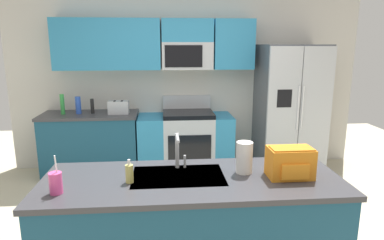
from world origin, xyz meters
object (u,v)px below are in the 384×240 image
toaster (119,107)px  pepper_mill (92,106)px  sink_faucet (178,148)px  refrigerator (290,109)px  range_oven (186,142)px  backpack (290,162)px  bottle_green (62,104)px  bottle_blue (78,105)px  soap_dispenser (129,173)px  drink_cup_pink (56,183)px  paper_towel_roll (244,157)px

toaster → pepper_mill: 0.37m
sink_faucet → refrigerator: bearing=51.8°
range_oven → backpack: size_ratio=4.25×
refrigerator → bottle_green: 3.23m
range_oven → bottle_blue: size_ratio=5.66×
range_oven → refrigerator: bearing=-2.7°
range_oven → sink_faucet: size_ratio=4.82×
soap_dispenser → pepper_mill: bearing=106.7°
bottle_blue → drink_cup_pink: 2.68m
range_oven → backpack: 2.63m
soap_dispenser → bottle_blue: bearing=110.7°
range_oven → bottle_blue: bottle_blue is taller
pepper_mill → soap_dispenser: pepper_mill is taller
paper_towel_roll → range_oven: bearing=96.9°
backpack → toaster: bearing=122.3°
range_oven → paper_towel_roll: 2.47m
pepper_mill → paper_towel_roll: 2.87m
refrigerator → backpack: size_ratio=5.78×
toaster → soap_dispenser: size_ratio=1.65×
toaster → backpack: (1.54, -2.44, 0.03)m
refrigerator → bottle_green: refrigerator is taller
refrigerator → backpack: (-0.92, -2.42, 0.09)m
range_oven → toaster: size_ratio=4.86×
toaster → drink_cup_pink: size_ratio=1.06×
toaster → backpack: bearing=-57.7°
range_oven → sink_faucet: sink_faucet is taller
pepper_mill → soap_dispenser: bearing=-73.3°
bottle_blue → backpack: 3.26m
bottle_green → sink_faucet: (1.50, -2.24, 0.03)m
pepper_mill → paper_towel_roll: (1.60, -2.38, 0.02)m
range_oven → drink_cup_pink: size_ratio=5.16×
toaster → paper_towel_roll: paper_towel_roll is taller
bottle_blue → pepper_mill: bearing=0.6°
sink_faucet → drink_cup_pink: size_ratio=1.07×
bottle_blue → paper_towel_roll: bearing=-53.0°
range_oven → pepper_mill: pepper_mill is taller
range_oven → bottle_green: 1.81m
pepper_mill → paper_towel_roll: size_ratio=0.86×
bottle_green → sink_faucet: same height
pepper_mill → bottle_green: bottle_green is taller
refrigerator → bottle_blue: bearing=178.7°
range_oven → pepper_mill: (-1.31, -0.00, 0.56)m
toaster → sink_faucet: bearing=-71.6°
bottle_green → bottle_blue: bearing=5.0°
range_oven → sink_faucet: (-0.21, -2.26, 0.62)m
range_oven → backpack: bearing=-76.4°
toaster → bottle_green: 0.77m
bottle_blue → toaster: bearing=-4.9°
bottle_green → backpack: bearing=-46.9°
sink_faucet → drink_cup_pink: bearing=-155.2°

